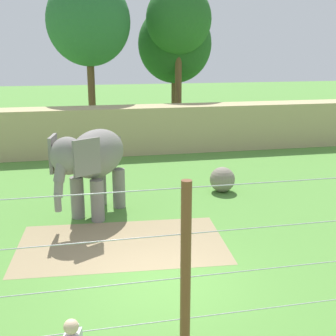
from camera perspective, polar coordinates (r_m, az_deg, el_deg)
ground_plane at (r=10.95m, az=-0.84°, el=-14.29°), size 120.00×120.00×0.00m
dirt_patch at (r=12.83m, az=-5.96°, el=-9.73°), size 6.08×3.75×0.01m
embankment_wall at (r=23.43m, az=-7.31°, el=4.84°), size 36.00×1.80×2.46m
elephant at (r=14.49m, az=-9.75°, el=1.11°), size 2.94×3.48×2.90m
enrichment_ball at (r=17.20m, az=7.04°, el=-1.49°), size 0.98×0.98×0.98m
cable_fence at (r=8.05m, az=2.50°, el=-12.66°), size 9.87×0.19×3.25m
tree_far_left at (r=31.24m, az=0.88°, el=15.70°), size 5.01×5.01×8.31m
tree_left_of_centre at (r=29.15m, az=1.39°, el=18.56°), size 4.12×4.12×9.33m
tree_behind_wall at (r=27.58m, az=-10.24°, el=18.08°), size 4.91×4.91×9.50m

